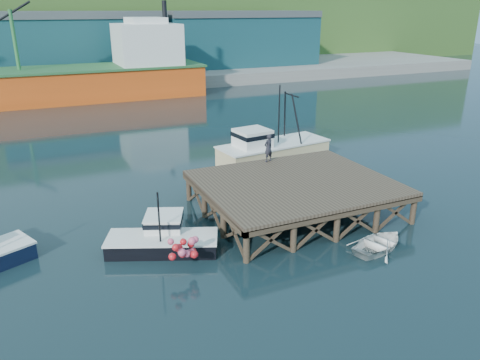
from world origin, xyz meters
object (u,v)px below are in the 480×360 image
boat_black (163,238)px  trawler (271,147)px  dinghy (379,243)px  dockworker (268,148)px

boat_black → trawler: bearing=64.3°
dinghy → dockworker: (-1.29, 10.89, 2.75)m
dinghy → trawler: bearing=-23.3°
trawler → dinghy: size_ratio=2.77×
trawler → dockworker: 6.69m
boat_black → dinghy: size_ratio=1.73×
trawler → dockworker: (-3.27, -5.56, 1.77)m
dinghy → dockworker: size_ratio=1.84×
trawler → dinghy: trawler is taller
boat_black → trawler: trawler is taller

